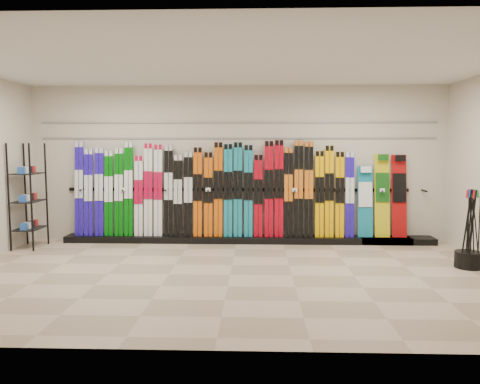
{
  "coord_description": "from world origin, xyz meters",
  "views": [
    {
      "loc": [
        0.37,
        -6.56,
        1.85
      ],
      "look_at": [
        0.11,
        1.0,
        1.1
      ],
      "focal_mm": 35.0,
      "sensor_mm": 36.0,
      "label": 1
    }
  ],
  "objects": [
    {
      "name": "ski_poles",
      "position": [
        3.61,
        0.51,
        0.61
      ],
      "size": [
        0.33,
        0.27,
        1.18
      ],
      "color": "black",
      "rests_on": "pole_bin"
    },
    {
      "name": "slatwall_rail_1",
      "position": [
        0.0,
        2.48,
        2.3
      ],
      "size": [
        7.6,
        0.02,
        0.03
      ],
      "primitive_type": "cube",
      "color": "gray",
      "rests_on": "back_wall"
    },
    {
      "name": "ski_rack_base",
      "position": [
        0.22,
        2.28,
        0.06
      ],
      "size": [
        8.0,
        0.4,
        0.12
      ],
      "primitive_type": "cube",
      "color": "black",
      "rests_on": "floor"
    },
    {
      "name": "accessory_rack",
      "position": [
        -3.75,
        1.7,
        0.95
      ],
      "size": [
        0.4,
        0.6,
        1.9
      ],
      "primitive_type": "cube",
      "color": "black",
      "rests_on": "floor"
    },
    {
      "name": "pole_bin",
      "position": [
        3.6,
        0.51,
        0.12
      ],
      "size": [
        0.4,
        0.4,
        0.25
      ],
      "primitive_type": "cylinder",
      "color": "black",
      "rests_on": "floor"
    },
    {
      "name": "skis",
      "position": [
        -0.44,
        2.31,
        0.98
      ],
      "size": [
        5.37,
        0.18,
        1.84
      ],
      "color": "#200FA9",
      "rests_on": "ski_rack_base"
    },
    {
      "name": "ceiling",
      "position": [
        0.0,
        0.0,
        3.0
      ],
      "size": [
        8.0,
        8.0,
        0.0
      ],
      "primitive_type": "plane",
      "rotation": [
        3.14,
        0.0,
        0.0
      ],
      "color": "silver",
      "rests_on": "back_wall"
    },
    {
      "name": "back_wall",
      "position": [
        0.0,
        2.5,
        1.5
      ],
      "size": [
        8.0,
        0.0,
        8.0
      ],
      "primitive_type": "plane",
      "rotation": [
        1.57,
        0.0,
        0.0
      ],
      "color": "beige",
      "rests_on": "floor"
    },
    {
      "name": "slatwall_rail_0",
      "position": [
        0.0,
        2.48,
        2.0
      ],
      "size": [
        7.6,
        0.02,
        0.03
      ],
      "primitive_type": "cube",
      "color": "gray",
      "rests_on": "back_wall"
    },
    {
      "name": "floor",
      "position": [
        0.0,
        0.0,
        0.0
      ],
      "size": [
        8.0,
        8.0,
        0.0
      ],
      "primitive_type": "plane",
      "color": "gray",
      "rests_on": "ground"
    },
    {
      "name": "snowboards",
      "position": [
        2.78,
        2.36,
        0.87
      ],
      "size": [
        0.92,
        0.24,
        1.57
      ],
      "color": "#14728C",
      "rests_on": "ski_rack_base"
    }
  ]
}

